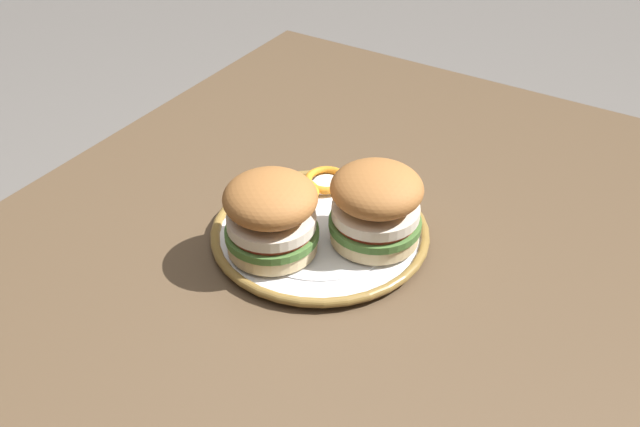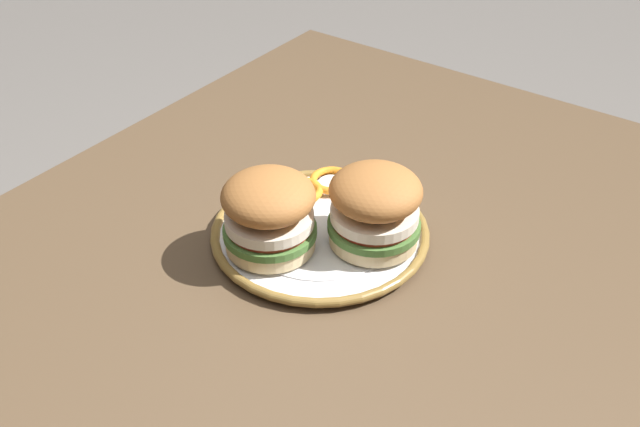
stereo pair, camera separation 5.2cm
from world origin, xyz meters
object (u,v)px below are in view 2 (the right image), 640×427
dining_table (343,327)px  sandwich_half_left (375,207)px  dinner_plate (320,233)px  sandwich_half_right (269,212)px

dining_table → sandwich_half_left: size_ratio=7.21×
dinner_plate → dining_table: bearing=-115.3°
dinner_plate → sandwich_half_right: sandwich_half_right is taller
dining_table → sandwich_half_right: size_ratio=7.20×
dining_table → sandwich_half_left: (0.04, -0.01, 0.17)m
dinner_plate → sandwich_half_left: bearing=-74.9°
dining_table → sandwich_half_right: (-0.04, 0.08, 0.17)m
dining_table → sandwich_half_right: bearing=114.5°
dining_table → sandwich_half_left: 0.18m
sandwich_half_left → sandwich_half_right: (-0.08, 0.10, 0.00)m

